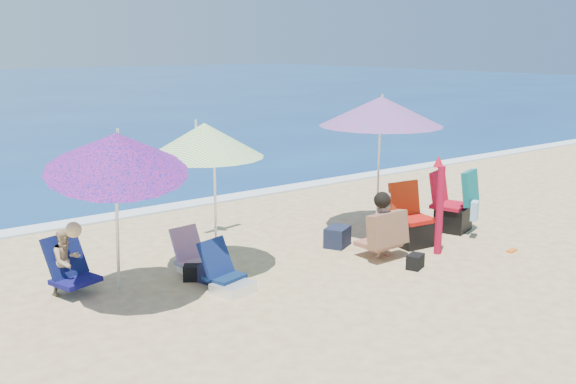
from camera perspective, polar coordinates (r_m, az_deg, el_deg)
ground at (r=9.08m, az=5.36°, el=-7.66°), size 120.00×120.00×0.00m
foam at (r=13.12m, az=-9.73°, el=-1.24°), size 120.00×0.50×0.04m
umbrella_turquoise at (r=10.96m, az=8.16°, el=7.03°), size 2.19×2.19×2.37m
umbrella_striped at (r=8.94m, az=-7.32°, el=4.53°), size 2.10×2.10×2.17m
umbrella_blue at (r=7.98m, az=-14.80°, el=3.39°), size 2.12×2.17×2.34m
furled_umbrella at (r=10.18m, az=13.14°, el=-0.76°), size 0.21×0.27×1.52m
chair_navy at (r=8.63m, az=-5.37°, el=-7.54°), size 0.59×0.78×0.65m
chair_rainbow at (r=9.40m, az=-8.22°, el=-5.95°), size 0.55×0.60×0.62m
camp_chair_left at (r=10.66m, az=10.79°, el=-3.01°), size 0.64×0.65×1.01m
camp_chair_right at (r=11.60m, az=14.41°, el=-1.44°), size 0.78×1.05×1.09m
person_center at (r=9.87m, az=8.40°, el=-2.99°), size 0.71×0.59×1.03m
person_left at (r=8.93m, az=-18.80°, el=-5.71°), size 0.65×0.74×0.96m
bag_navy_a at (r=9.01m, az=-6.74°, el=-7.02°), size 0.37×0.31×0.25m
bag_black_a at (r=9.09m, az=-8.24°, el=-7.01°), size 0.35×0.33×0.21m
bag_navy_b at (r=10.46m, az=4.36°, el=-3.93°), size 0.52×0.48×0.32m
bag_black_b at (r=9.61m, az=11.10°, el=-6.00°), size 0.33×0.28×0.21m
orange_item at (r=10.80m, az=19.03°, el=-4.88°), size 0.22×0.13×0.03m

